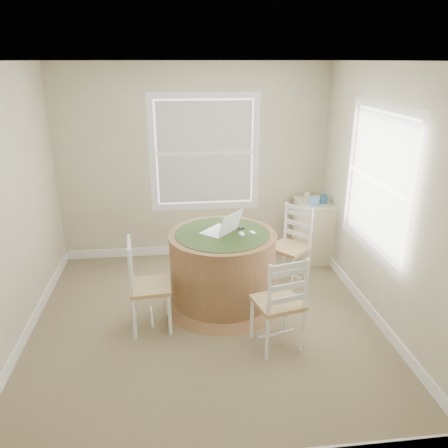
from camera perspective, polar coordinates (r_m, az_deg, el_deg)
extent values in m
cube|color=#75664A|center=(4.75, -2.42, -12.83)|extent=(3.60, 3.60, 0.02)
cube|color=white|center=(3.96, -3.02, 20.66)|extent=(3.60, 3.60, 0.02)
cube|color=beige|center=(5.91, -3.99, 7.84)|extent=(3.60, 0.02, 2.60)
cube|color=beige|center=(2.52, 0.39, -10.59)|extent=(3.60, 0.02, 2.60)
cube|color=beige|center=(4.44, -26.69, 1.25)|extent=(0.02, 3.60, 2.60)
cube|color=beige|center=(4.65, 20.17, 3.04)|extent=(0.02, 3.60, 2.60)
cube|color=white|center=(6.29, -3.70, -3.29)|extent=(3.60, 0.02, 0.12)
cube|color=white|center=(4.94, -24.13, -12.42)|extent=(0.02, 3.60, 0.12)
cube|color=white|center=(5.13, 18.26, -10.26)|extent=(0.02, 3.60, 0.12)
cylinder|color=#8A5E3D|center=(4.88, -0.20, -5.45)|extent=(1.16, 1.16, 0.75)
cone|color=#8A5E3D|center=(5.08, -0.19, -9.71)|extent=(1.36, 1.36, 0.08)
cylinder|color=#8A5E3D|center=(4.73, -0.20, -1.45)|extent=(1.18, 1.18, 0.03)
cylinder|color=#3B5424|center=(4.72, -0.20, -1.27)|extent=(1.03, 1.03, 0.01)
cone|color=#3B5424|center=(4.74, -0.20, -1.90)|extent=(1.14, 1.14, 0.10)
cube|color=white|center=(4.78, -0.73, -0.95)|extent=(0.44, 0.45, 0.02)
cube|color=silver|center=(4.78, -0.73, -0.84)|extent=(0.31, 0.32, 0.00)
cube|color=black|center=(4.65, 0.87, 0.10)|extent=(0.30, 0.32, 0.24)
ellipsoid|color=white|center=(4.68, 2.30, -1.30)|extent=(0.10, 0.12, 0.04)
cube|color=#B7BABF|center=(4.75, 3.80, -1.16)|extent=(0.07, 0.10, 0.02)
cube|color=black|center=(4.85, 2.28, -0.59)|extent=(0.07, 0.07, 0.02)
cube|color=beige|center=(6.13, 11.51, -0.88)|extent=(0.43, 0.59, 0.80)
cube|color=beige|center=(5.99, 11.78, 2.77)|extent=(0.46, 0.62, 0.02)
cube|color=beige|center=(6.16, 9.28, -3.05)|extent=(0.01, 0.50, 0.17)
cube|color=beige|center=(6.06, 9.41, -0.93)|extent=(0.01, 0.50, 0.17)
cube|color=beige|center=(5.98, 9.54, 1.16)|extent=(0.01, 0.50, 0.17)
cube|color=#5D93D6|center=(5.83, 11.62, 2.91)|extent=(0.12, 0.12, 0.10)
cube|color=#E8E251|center=(6.04, 12.24, 3.27)|extent=(0.15, 0.10, 0.06)
cube|color=#2D5D88|center=(5.92, 12.95, 3.18)|extent=(0.08, 0.08, 0.12)
cylinder|color=beige|center=(6.08, 10.73, 3.66)|extent=(0.07, 0.07, 0.09)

